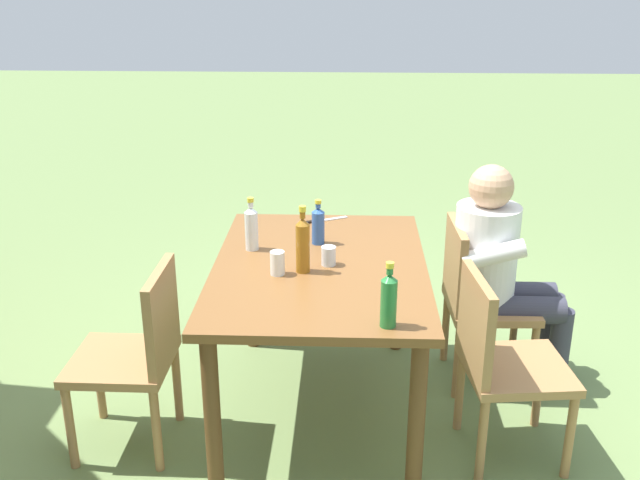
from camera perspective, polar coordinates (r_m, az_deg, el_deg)
ground_plane at (r=3.76m, az=0.00°, el=-12.92°), size 24.00×24.00×0.00m
dining_table at (r=3.43m, az=0.00°, el=-3.44°), size 1.41×0.99×0.78m
chair_near_right at (r=3.85m, az=12.11°, el=-4.22°), size 0.46×0.46×0.87m
chair_far_left at (r=3.36m, az=-14.05°, el=-8.33°), size 0.44×0.44×0.87m
chair_near_left at (r=3.29m, az=13.90°, el=-8.95°), size 0.49×0.49×0.87m
person_in_white_shirt at (r=3.81m, az=13.92°, el=-1.92°), size 0.47×0.61×1.18m
bottle_clear at (r=3.54m, az=-5.39°, el=0.99°), size 0.06×0.06×0.26m
bottle_green at (r=2.79m, az=5.40°, el=-4.63°), size 0.06×0.06×0.27m
bottle_amber at (r=3.26m, az=-1.36°, el=-0.30°), size 0.06×0.06×0.31m
bottle_blue at (r=3.60m, az=-0.15°, el=1.19°), size 0.06×0.06×0.23m
cup_white at (r=3.26m, az=-3.35°, el=-1.81°), size 0.07×0.07×0.11m
cup_glass at (r=3.36m, az=0.68°, el=-1.25°), size 0.07×0.07×0.09m
table_knife at (r=3.95m, az=0.30°, el=1.57°), size 0.13×0.22×0.01m
backpack_by_near_side at (r=4.67m, az=-0.10°, el=-2.87°), size 0.29×0.25×0.44m
backpack_by_far_side at (r=4.88m, az=-2.73°, el=-2.08°), size 0.33×0.23×0.39m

